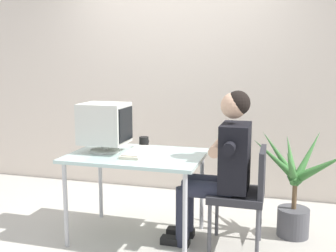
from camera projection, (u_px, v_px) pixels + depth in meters
ground_plane at (138, 237)px, 3.45m from camera, size 12.00×12.00×0.00m
wall_back at (204, 62)px, 4.46m from camera, size 8.00×0.10×3.00m
desk at (137, 161)px, 3.35m from camera, size 1.11×0.77×0.73m
crt_monitor at (105, 124)px, 3.37m from camera, size 0.39×0.33×0.42m
keyboard at (138, 152)px, 3.35m from camera, size 0.18×0.47×0.03m
office_chair at (244, 190)px, 3.17m from camera, size 0.43×0.43×0.83m
person_seated at (222, 162)px, 3.18m from camera, size 0.69×0.57×1.28m
potted_plant at (295, 188)px, 3.41m from camera, size 0.84×0.83×0.93m
desk_mug at (144, 142)px, 3.58m from camera, size 0.08×0.10×0.10m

